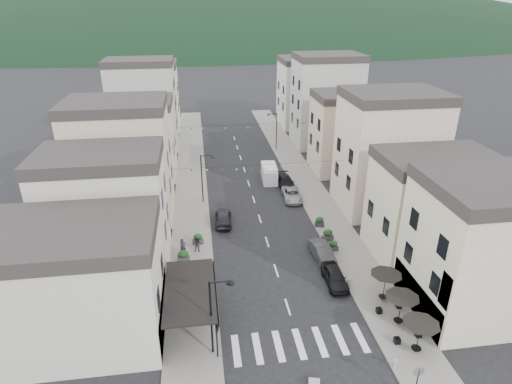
# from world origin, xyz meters

# --- Properties ---
(ground) EXTENTS (700.00, 700.00, 0.00)m
(ground) POSITION_xyz_m (0.00, 0.00, 0.00)
(ground) COLOR black
(ground) RESTS_ON ground
(sidewalk_left) EXTENTS (4.00, 76.00, 0.12)m
(sidewalk_left) POSITION_xyz_m (-7.50, 32.00, 0.06)
(sidewalk_left) COLOR slate
(sidewalk_left) RESTS_ON ground
(sidewalk_right) EXTENTS (4.00, 76.00, 0.12)m
(sidewalk_right) POSITION_xyz_m (7.50, 32.00, 0.06)
(sidewalk_right) COLOR slate
(sidewalk_right) RESTS_ON ground
(hill_backdrop) EXTENTS (640.00, 360.00, 70.00)m
(hill_backdrop) POSITION_xyz_m (0.00, 300.00, 0.00)
(hill_backdrop) COLOR black
(hill_backdrop) RESTS_ON ground
(boutique_building) EXTENTS (12.00, 8.00, 8.00)m
(boutique_building) POSITION_xyz_m (-15.50, 5.00, 4.00)
(boutique_building) COLOR beige
(boutique_building) RESTS_ON ground
(bistro_building) EXTENTS (10.00, 8.00, 10.00)m
(bistro_building) POSITION_xyz_m (14.50, 4.00, 5.00)
(bistro_building) COLOR #BCB095
(bistro_building) RESTS_ON ground
(boutique_awning) EXTENTS (3.77, 7.50, 3.28)m
(boutique_awning) POSITION_xyz_m (-7.25, 5.00, 3.11)
(boutique_awning) COLOR black
(boutique_awning) RESTS_ON ground
(buildings_row_left) EXTENTS (10.20, 54.16, 14.00)m
(buildings_row_left) POSITION_xyz_m (-14.50, 37.75, 6.12)
(buildings_row_left) COLOR beige
(buildings_row_left) RESTS_ON ground
(buildings_row_right) EXTENTS (10.20, 54.16, 14.50)m
(buildings_row_right) POSITION_xyz_m (14.50, 36.59, 6.32)
(buildings_row_right) COLOR #BCB095
(buildings_row_right) RESTS_ON ground
(cafe_terrace) EXTENTS (2.50, 8.10, 2.53)m
(cafe_terrace) POSITION_xyz_m (7.70, 2.80, 2.36)
(cafe_terrace) COLOR black
(cafe_terrace) RESTS_ON ground
(streetlamp_left_near) EXTENTS (1.70, 0.56, 6.00)m
(streetlamp_left_near) POSITION_xyz_m (-5.82, 2.00, 3.70)
(streetlamp_left_near) COLOR black
(streetlamp_left_near) RESTS_ON ground
(streetlamp_left_far) EXTENTS (1.70, 0.56, 6.00)m
(streetlamp_left_far) POSITION_xyz_m (-5.82, 26.00, 3.70)
(streetlamp_left_far) COLOR black
(streetlamp_left_far) RESTS_ON ground
(streetlamp_right_far) EXTENTS (1.70, 0.56, 6.00)m
(streetlamp_right_far) POSITION_xyz_m (5.82, 44.00, 3.70)
(streetlamp_right_far) COLOR black
(streetlamp_right_far) RESTS_ON ground
(traffic_sign) EXTENTS (0.70, 0.07, 2.70)m
(traffic_sign) POSITION_xyz_m (5.80, -3.50, 1.93)
(traffic_sign) COLOR black
(traffic_sign) RESTS_ON ground
(bollards) EXTENTS (11.66, 10.26, 0.60)m
(bollards) POSITION_xyz_m (0.00, 5.50, 0.42)
(bollards) COLOR gray
(bollards) RESTS_ON ground
(bunting_near) EXTENTS (19.00, 0.28, 0.62)m
(bunting_near) POSITION_xyz_m (0.00, 22.00, 5.65)
(bunting_near) COLOR black
(bunting_near) RESTS_ON ground
(bunting_far) EXTENTS (19.00, 0.28, 0.62)m
(bunting_far) POSITION_xyz_m (0.00, 38.00, 5.65)
(bunting_far) COLOR black
(bunting_far) RESTS_ON ground
(parked_car_a) EXTENTS (1.70, 4.12, 1.39)m
(parked_car_a) POSITION_xyz_m (4.59, 8.44, 0.70)
(parked_car_a) COLOR black
(parked_car_a) RESTS_ON ground
(parked_car_b) EXTENTS (1.90, 4.31, 1.38)m
(parked_car_b) POSITION_xyz_m (4.60, 12.39, 0.69)
(parked_car_b) COLOR #323235
(parked_car_b) RESTS_ON ground
(parked_car_c) EXTENTS (2.28, 4.64, 1.27)m
(parked_car_c) POSITION_xyz_m (4.60, 25.38, 0.63)
(parked_car_c) COLOR gray
(parked_car_c) RESTS_ON ground
(parked_car_d) EXTENTS (2.16, 4.87, 1.39)m
(parked_car_d) POSITION_xyz_m (4.60, 29.09, 0.69)
(parked_car_d) COLOR black
(parked_car_d) RESTS_ON ground
(parked_car_e) EXTENTS (2.00, 4.44, 1.48)m
(parked_car_e) POSITION_xyz_m (-4.09, 20.47, 0.74)
(parked_car_e) COLOR black
(parked_car_e) RESTS_ON ground
(delivery_van) EXTENTS (2.16, 4.78, 2.23)m
(delivery_van) POSITION_xyz_m (2.86, 31.62, 1.10)
(delivery_van) COLOR white
(delivery_van) RESTS_ON ground
(pedestrian_a) EXTENTS (0.76, 0.70, 1.75)m
(pedestrian_a) POSITION_xyz_m (-8.28, 14.57, 0.99)
(pedestrian_a) COLOR black
(pedestrian_a) RESTS_ON sidewalk_left
(pedestrian_b) EXTENTS (0.86, 0.73, 1.58)m
(pedestrian_b) POSITION_xyz_m (-6.90, 14.97, 0.91)
(pedestrian_b) COLOR #231F2A
(pedestrian_b) RESTS_ON sidewalk_left
(concrete_block_c) EXTENTS (0.81, 0.66, 0.40)m
(concrete_block_c) POSITION_xyz_m (0.09, -1.64, 0.20)
(concrete_block_c) COLOR #9D9B95
(concrete_block_c) RESTS_ON ground
(planter_la) EXTENTS (1.12, 0.68, 1.21)m
(planter_la) POSITION_xyz_m (-8.24, 13.43, 0.71)
(planter_la) COLOR #303133
(planter_la) RESTS_ON sidewalk_left
(planter_lb) EXTENTS (1.12, 0.81, 1.12)m
(planter_lb) POSITION_xyz_m (-6.86, 16.42, 0.67)
(planter_lb) COLOR #313033
(planter_lb) RESTS_ON sidewalk_left
(planter_ra) EXTENTS (0.97, 0.59, 1.05)m
(planter_ra) POSITION_xyz_m (6.00, 13.37, 0.63)
(planter_ra) COLOR #2E2F31
(planter_ra) RESTS_ON sidewalk_right
(planter_rb) EXTENTS (1.26, 0.97, 1.25)m
(planter_rb) POSITION_xyz_m (6.00, 15.25, 0.73)
(planter_rb) COLOR #2F2F32
(planter_rb) RESTS_ON sidewalk_right
(planter_rc) EXTENTS (1.09, 0.76, 1.11)m
(planter_rc) POSITION_xyz_m (6.00, 18.22, 0.66)
(planter_rc) COLOR #29292B
(planter_rc) RESTS_ON sidewalk_right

